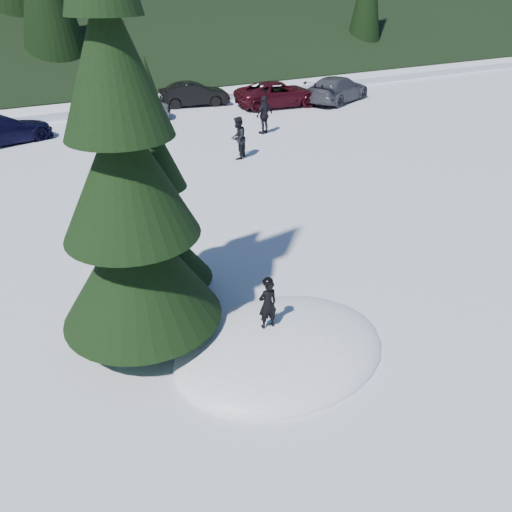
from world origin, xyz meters
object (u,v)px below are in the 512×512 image
adult_0 (238,138)px  child_skier (268,304)px  car_3 (3,130)px  car_7 (338,89)px  car_6 (278,94)px  spruce_short (160,212)px  spruce_tall (128,189)px  car_4 (131,107)px  adult_1 (264,115)px  car_5 (194,94)px

adult_0 → child_skier: bearing=20.4°
car_3 → car_7: (18.92, -0.40, 0.12)m
adult_0 → car_6: 10.20m
child_skier → car_3: (-3.01, 18.55, -0.38)m
spruce_short → spruce_tall: bearing=-125.5°
adult_0 → car_6: size_ratio=0.34×
spruce_short → child_skier: size_ratio=4.97×
car_4 → car_3: bearing=117.3°
car_3 → car_6: bearing=-103.5°
adult_0 → adult_1: adult_1 is taller
adult_0 → car_6: (6.76, 7.63, -0.16)m
spruce_short → child_skier: (1.06, -2.92, -1.08)m
adult_1 → car_6: size_ratio=0.35×
car_4 → spruce_short: bearing=-179.4°
car_6 → car_7: 3.92m
adult_0 → car_7: size_ratio=0.33×
child_skier → car_6: bearing=-118.0°
adult_0 → car_3: bearing=-85.8°
car_4 → car_6: 8.67m
spruce_tall → car_4: bearing=73.3°
car_5 → car_7: car_7 is taller
car_3 → adult_0: bearing=-146.0°
adult_1 → car_4: bearing=-68.1°
adult_1 → car_7: (7.66, 4.09, -0.15)m
adult_0 → car_5: 10.56m
car_3 → car_6: (15.07, 0.31, 0.08)m
car_6 → adult_0: bearing=146.3°
adult_0 → adult_1: 4.09m
car_3 → car_5: (10.78, 2.94, 0.04)m
adult_0 → car_4: (-1.85, 8.67, -0.17)m
spruce_tall → car_5: size_ratio=2.10×
child_skier → adult_0: size_ratio=0.62×
spruce_tall → child_skier: bearing=-36.4°
adult_1 → car_4: 7.56m
spruce_short → adult_1: spruce_short is taller
car_4 → car_7: bearing=-82.6°
car_4 → child_skier: bearing=-174.4°
car_7 → spruce_tall: bearing=109.1°
car_4 → car_5: (4.32, 1.59, -0.03)m
spruce_tall → adult_1: bearing=50.6°
adult_0 → car_3: adult_0 is taller
car_6 → car_4: bearing=90.9°
spruce_short → child_skier: spruce_short is taller
adult_1 → car_6: (3.81, 4.80, -0.19)m
spruce_short → car_5: 20.61m
spruce_tall → spruce_short: 2.11m
child_skier → adult_1: size_ratio=0.59×
car_4 → spruce_tall: bearing=178.8°
car_7 → car_6: bearing=55.8°
spruce_tall → spruce_short: spruce_tall is taller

